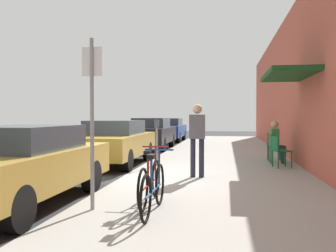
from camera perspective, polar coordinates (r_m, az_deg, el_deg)
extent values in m
plane|color=#2D2D30|center=(9.25, -6.39, -8.10)|extent=(60.00, 60.00, 0.00)
cube|color=#9E9B93|center=(10.90, 8.03, -6.33)|extent=(4.50, 32.00, 0.12)
cube|color=#BC5442|center=(11.07, 20.68, 6.61)|extent=(0.30, 32.00, 5.09)
cube|color=#19471E|center=(10.01, 17.85, 7.50)|extent=(1.10, 2.80, 0.12)
cube|color=#A58433|center=(6.90, -21.92, -6.15)|extent=(1.80, 4.40, 0.63)
cube|color=#333D47|center=(6.98, -21.33, -1.71)|extent=(1.48, 2.11, 0.42)
cylinder|color=black|center=(7.82, -11.65, -7.51)|extent=(0.22, 0.64, 0.64)
cylinder|color=black|center=(8.50, -21.77, -6.87)|extent=(0.22, 0.64, 0.64)
cylinder|color=black|center=(5.40, -22.08, -11.68)|extent=(0.22, 0.64, 0.64)
cube|color=#A58433|center=(11.92, -8.25, -2.84)|extent=(1.80, 4.40, 0.64)
cube|color=#333D47|center=(12.04, -8.05, -0.20)|extent=(1.48, 2.11, 0.44)
cylinder|color=black|center=(13.07, -3.15, -3.86)|extent=(0.22, 0.64, 0.64)
cylinder|color=black|center=(13.49, -9.76, -3.72)|extent=(0.22, 0.64, 0.64)
cylinder|color=black|center=(10.43, -6.29, -5.23)|extent=(0.22, 0.64, 0.64)
cylinder|color=black|center=(10.95, -14.35, -4.95)|extent=(0.22, 0.64, 0.64)
cube|color=black|center=(17.57, -2.64, -1.36)|extent=(1.80, 4.40, 0.69)
cube|color=#333D47|center=(17.70, -2.55, 0.51)|extent=(1.48, 2.11, 0.45)
cylinder|color=black|center=(18.79, 0.56, -2.23)|extent=(0.22, 0.64, 0.64)
cylinder|color=black|center=(19.09, -4.15, -2.17)|extent=(0.22, 0.64, 0.64)
cylinder|color=black|center=(16.11, -0.85, -2.85)|extent=(0.22, 0.64, 0.64)
cylinder|color=black|center=(16.45, -6.30, -2.77)|extent=(0.22, 0.64, 0.64)
cube|color=navy|center=(22.83, 0.05, -0.72)|extent=(1.80, 4.40, 0.67)
cube|color=#333D47|center=(22.97, 0.10, 0.66)|extent=(1.48, 2.11, 0.43)
cylinder|color=black|center=(24.09, 2.41, -1.41)|extent=(0.22, 0.64, 0.64)
cylinder|color=black|center=(24.32, -1.30, -1.38)|extent=(0.22, 0.64, 0.64)
cylinder|color=black|center=(21.39, 1.58, -1.77)|extent=(0.22, 0.64, 0.64)
cylinder|color=black|center=(21.65, -2.58, -1.74)|extent=(0.22, 0.64, 0.64)
cylinder|color=slate|center=(10.65, -1.73, -3.19)|extent=(0.07, 0.07, 1.10)
cube|color=#383D42|center=(10.62, -1.73, 0.36)|extent=(0.12, 0.10, 0.22)
cylinder|color=gray|center=(5.75, -11.56, 0.26)|extent=(0.06, 0.06, 2.60)
cube|color=white|center=(5.83, -11.54, 9.65)|extent=(0.32, 0.02, 0.44)
torus|color=black|center=(6.04, -1.28, -8.91)|extent=(0.04, 0.66, 0.66)
torus|color=black|center=(5.03, -3.43, -11.04)|extent=(0.04, 0.66, 0.66)
cylinder|color=#1E4C8C|center=(5.53, -2.25, -9.88)|extent=(0.04, 1.05, 0.04)
cylinder|color=#1E4C8C|center=(5.34, -2.57, -7.56)|extent=(0.04, 0.04, 0.50)
cube|color=black|center=(5.31, -2.57, -4.68)|extent=(0.10, 0.20, 0.06)
cylinder|color=#1E4C8C|center=(5.94, -1.37, -6.34)|extent=(0.03, 0.03, 0.56)
cylinder|color=#1E4C8C|center=(5.91, -1.37, -3.65)|extent=(0.46, 0.03, 0.03)
torus|color=black|center=(6.62, -1.86, -7.99)|extent=(0.04, 0.66, 0.66)
torus|color=black|center=(5.61, -3.89, -9.73)|extent=(0.04, 0.66, 0.66)
cylinder|color=maroon|center=(6.11, -2.79, -8.79)|extent=(0.04, 1.05, 0.04)
cylinder|color=maroon|center=(5.92, -3.09, -6.66)|extent=(0.04, 0.04, 0.50)
cube|color=black|center=(5.89, -3.09, -4.07)|extent=(0.10, 0.20, 0.06)
cylinder|color=maroon|center=(6.53, -1.94, -5.64)|extent=(0.03, 0.03, 0.56)
cylinder|color=maroon|center=(6.50, -1.94, -3.19)|extent=(0.46, 0.03, 0.03)
cylinder|color=#14592D|center=(11.05, 17.55, -4.78)|extent=(0.04, 0.04, 0.45)
cylinder|color=#14592D|center=(10.71, 18.40, -4.99)|extent=(0.04, 0.04, 0.45)
cylinder|color=#14592D|center=(10.90, 15.73, -4.86)|extent=(0.04, 0.04, 0.45)
cylinder|color=#14592D|center=(10.55, 16.53, -5.07)|extent=(0.04, 0.04, 0.45)
cube|color=#14592D|center=(10.78, 17.06, -3.66)|extent=(0.54, 0.54, 0.03)
cube|color=#14592D|center=(10.68, 16.07, -2.59)|extent=(0.15, 0.43, 0.40)
cylinder|color=#14592D|center=(11.94, 17.17, -4.32)|extent=(0.04, 0.04, 0.45)
cylinder|color=#14592D|center=(11.57, 17.48, -4.51)|extent=(0.04, 0.04, 0.45)
cylinder|color=#14592D|center=(11.88, 15.36, -4.33)|extent=(0.04, 0.04, 0.45)
cylinder|color=#14592D|center=(11.51, 15.61, -4.52)|extent=(0.04, 0.04, 0.45)
cube|color=#14592D|center=(11.70, 16.41, -3.25)|extent=(0.45, 0.45, 0.03)
cube|color=#14592D|center=(11.66, 15.42, -2.25)|extent=(0.04, 0.44, 0.40)
cylinder|color=#232838|center=(11.85, 17.20, -4.31)|extent=(0.11, 0.11, 0.47)
cylinder|color=#232838|center=(11.81, 16.58, -3.18)|extent=(0.36, 0.15, 0.14)
cylinder|color=#232838|center=(11.65, 17.36, -4.41)|extent=(0.11, 0.11, 0.47)
cylinder|color=#232838|center=(11.61, 16.73, -3.26)|extent=(0.36, 0.15, 0.14)
cube|color=#267233|center=(11.67, 16.04, -1.76)|extent=(0.23, 0.36, 0.56)
sphere|color=tan|center=(11.65, 16.05, 0.26)|extent=(0.22, 0.22, 0.22)
cylinder|color=#14592D|center=(12.68, 16.74, -3.98)|extent=(0.04, 0.04, 0.45)
cylinder|color=#14592D|center=(12.30, 16.89, -4.14)|extent=(0.04, 0.04, 0.45)
cylinder|color=#14592D|center=(12.65, 15.02, -3.98)|extent=(0.04, 0.04, 0.45)
cylinder|color=#14592D|center=(12.28, 15.12, -4.14)|extent=(0.04, 0.04, 0.45)
cube|color=#14592D|center=(12.46, 15.95, -2.96)|extent=(0.46, 0.46, 0.03)
cube|color=#14592D|center=(12.43, 15.02, -2.02)|extent=(0.05, 0.44, 0.40)
cylinder|color=#232838|center=(8.72, 3.84, -4.90)|extent=(0.12, 0.12, 0.90)
cylinder|color=#232838|center=(8.71, 5.15, -4.91)|extent=(0.12, 0.12, 0.90)
cube|color=#595960|center=(8.66, 4.50, -0.10)|extent=(0.36, 0.22, 0.56)
sphere|color=tan|center=(8.66, 4.51, 2.61)|extent=(0.22, 0.22, 0.22)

